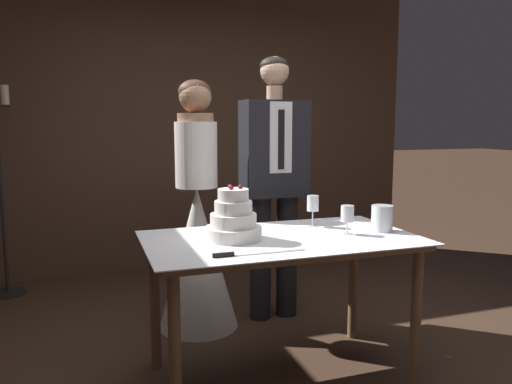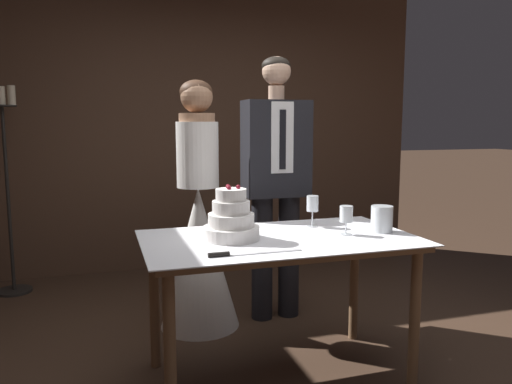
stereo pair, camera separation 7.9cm
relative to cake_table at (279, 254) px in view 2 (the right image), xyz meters
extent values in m
cube|color=#513828|center=(0.01, 2.38, 0.68)|extent=(4.54, 0.12, 2.77)
cylinder|color=brown|center=(-0.64, -0.33, -0.33)|extent=(0.06, 0.06, 0.75)
cylinder|color=brown|center=(0.64, -0.33, -0.33)|extent=(0.06, 0.06, 0.75)
cylinder|color=brown|center=(-0.64, 0.33, -0.33)|extent=(0.06, 0.06, 0.75)
cylinder|color=brown|center=(0.64, 0.33, -0.33)|extent=(0.06, 0.06, 0.75)
cube|color=brown|center=(0.00, 0.00, 0.07)|extent=(1.39, 0.77, 0.03)
cube|color=white|center=(0.00, 0.00, 0.09)|extent=(1.45, 0.83, 0.01)
cylinder|color=white|center=(-0.26, 0.04, 0.12)|extent=(0.30, 0.30, 0.07)
cylinder|color=white|center=(-0.26, 0.04, 0.19)|extent=(0.24, 0.24, 0.07)
cylinder|color=white|center=(-0.26, 0.04, 0.26)|extent=(0.20, 0.20, 0.07)
cylinder|color=white|center=(-0.26, 0.04, 0.32)|extent=(0.16, 0.16, 0.06)
sphere|color=maroon|center=(-0.22, 0.03, 0.37)|extent=(0.02, 0.02, 0.02)
sphere|color=maroon|center=(-0.26, 0.06, 0.37)|extent=(0.02, 0.02, 0.02)
sphere|color=maroon|center=(-0.27, 0.01, 0.37)|extent=(0.02, 0.02, 0.02)
cube|color=silver|center=(-0.17, -0.29, 0.09)|extent=(0.36, 0.02, 0.00)
cylinder|color=black|center=(-0.40, -0.28, 0.10)|extent=(0.10, 0.02, 0.02)
cylinder|color=silver|center=(0.37, -0.04, 0.09)|extent=(0.07, 0.07, 0.00)
cylinder|color=silver|center=(0.37, -0.04, 0.13)|extent=(0.01, 0.01, 0.07)
cylinder|color=silver|center=(0.37, -0.04, 0.20)|extent=(0.07, 0.07, 0.09)
cylinder|color=maroon|center=(0.37, -0.04, 0.18)|extent=(0.06, 0.06, 0.04)
cylinder|color=silver|center=(0.28, 0.21, 0.09)|extent=(0.07, 0.07, 0.00)
cylinder|color=silver|center=(0.28, 0.21, 0.14)|extent=(0.01, 0.01, 0.09)
cylinder|color=silver|center=(0.28, 0.21, 0.23)|extent=(0.07, 0.07, 0.09)
cylinder|color=maroon|center=(0.28, 0.21, 0.20)|extent=(0.06, 0.06, 0.03)
cylinder|color=silver|center=(0.60, -0.04, 0.16)|extent=(0.12, 0.12, 0.15)
cylinder|color=beige|center=(0.60, -0.04, 0.12)|extent=(0.05, 0.05, 0.07)
sphere|color=#F9CC4C|center=(0.60, -0.04, 0.17)|extent=(0.02, 0.02, 0.02)
cone|color=white|center=(-0.28, 0.83, -0.22)|extent=(0.54, 0.54, 0.97)
cylinder|color=white|center=(-0.28, 0.83, 0.49)|extent=(0.28, 0.28, 0.43)
cylinder|color=#A37556|center=(-0.28, 0.83, 0.73)|extent=(0.24, 0.24, 0.06)
sphere|color=#A37556|center=(-0.28, 0.83, 0.86)|extent=(0.21, 0.21, 0.21)
ellipsoid|color=#472D1E|center=(-0.28, 0.85, 0.90)|extent=(0.22, 0.22, 0.16)
cylinder|color=black|center=(0.18, 0.83, -0.26)|extent=(0.15, 0.15, 0.89)
cylinder|color=black|center=(0.38, 0.83, -0.26)|extent=(0.15, 0.15, 0.89)
cube|color=black|center=(0.28, 0.83, 0.52)|extent=(0.45, 0.24, 0.66)
cube|color=white|center=(0.28, 0.71, 0.60)|extent=(0.16, 0.01, 0.48)
cube|color=black|center=(0.28, 0.70, 0.58)|extent=(0.04, 0.01, 0.40)
cylinder|color=#DBAD8E|center=(0.28, 0.83, 0.90)|extent=(0.11, 0.11, 0.10)
sphere|color=#DBAD8E|center=(0.28, 0.83, 1.05)|extent=(0.20, 0.20, 0.20)
ellipsoid|color=black|center=(0.28, 0.84, 1.08)|extent=(0.20, 0.20, 0.13)
cylinder|color=black|center=(-1.62, 1.97, -0.69)|extent=(0.28, 0.28, 0.02)
cylinder|color=black|center=(-1.62, 1.97, 0.07)|extent=(0.03, 0.03, 1.50)
cylinder|color=black|center=(-1.62, 1.97, 0.83)|extent=(0.22, 0.22, 0.01)
cylinder|color=beige|center=(-1.62, 1.97, 0.91)|extent=(0.06, 0.06, 0.15)
cylinder|color=beige|center=(-1.55, 1.97, 0.91)|extent=(0.06, 0.06, 0.15)
camera|label=1|loc=(-0.97, -2.42, 0.69)|focal=35.00mm
camera|label=2|loc=(-0.90, -2.45, 0.69)|focal=35.00mm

